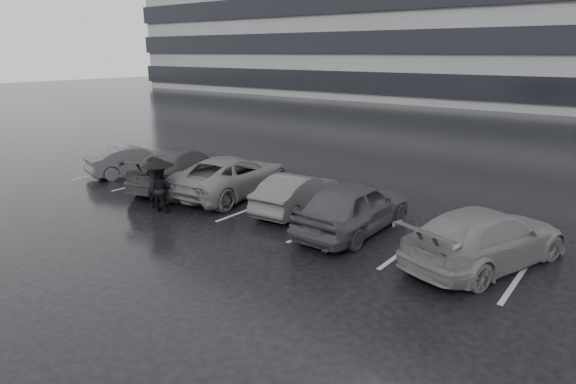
{
  "coord_description": "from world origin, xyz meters",
  "views": [
    {
      "loc": [
        8.15,
        -9.78,
        5.08
      ],
      "look_at": [
        -0.13,
        1.0,
        1.1
      ],
      "focal_mm": 30.0,
      "sensor_mm": 36.0,
      "label": 1
    }
  ],
  "objects_px": {
    "car_west_c": "(181,167)",
    "car_west_d": "(134,160)",
    "car_west_b": "(232,175)",
    "pedestrian_right": "(161,189)",
    "car_west_a": "(297,193)",
    "car_east": "(486,237)",
    "pedestrian_left": "(154,183)",
    "car_main": "(353,207)"
  },
  "relations": [
    {
      "from": "car_east",
      "to": "pedestrian_right",
      "type": "bearing_deg",
      "value": 31.29
    },
    {
      "from": "car_main",
      "to": "car_west_a",
      "type": "relative_size",
      "value": 1.18
    },
    {
      "from": "car_west_a",
      "to": "car_east",
      "type": "xyz_separation_m",
      "value": [
        6.16,
        -0.53,
        0.08
      ]
    },
    {
      "from": "car_west_b",
      "to": "pedestrian_left",
      "type": "distance_m",
      "value": 2.94
    },
    {
      "from": "car_east",
      "to": "pedestrian_left",
      "type": "height_order",
      "value": "pedestrian_left"
    },
    {
      "from": "car_east",
      "to": "pedestrian_left",
      "type": "xyz_separation_m",
      "value": [
        -10.05,
        -2.19,
        0.19
      ]
    },
    {
      "from": "car_main",
      "to": "car_west_a",
      "type": "distance_m",
      "value": 2.51
    },
    {
      "from": "car_west_d",
      "to": "car_east",
      "type": "bearing_deg",
      "value": -164.73
    },
    {
      "from": "car_west_a",
      "to": "pedestrian_right",
      "type": "bearing_deg",
      "value": 31.98
    },
    {
      "from": "car_west_a",
      "to": "car_east",
      "type": "bearing_deg",
      "value": 169.5
    },
    {
      "from": "pedestrian_left",
      "to": "car_west_a",
      "type": "bearing_deg",
      "value": -152.73
    },
    {
      "from": "car_west_a",
      "to": "car_west_b",
      "type": "height_order",
      "value": "car_west_b"
    },
    {
      "from": "car_west_a",
      "to": "car_west_c",
      "type": "xyz_separation_m",
      "value": [
        -5.42,
        -0.27,
        0.13
      ]
    },
    {
      "from": "car_west_b",
      "to": "car_east",
      "type": "bearing_deg",
      "value": 169.32
    },
    {
      "from": "car_east",
      "to": "pedestrian_left",
      "type": "relative_size",
      "value": 2.71
    },
    {
      "from": "car_west_a",
      "to": "pedestrian_left",
      "type": "xyz_separation_m",
      "value": [
        -3.89,
        -2.72,
        0.27
      ]
    },
    {
      "from": "car_west_b",
      "to": "car_west_c",
      "type": "height_order",
      "value": "car_west_c"
    },
    {
      "from": "car_west_c",
      "to": "pedestrian_right",
      "type": "distance_m",
      "value": 3.09
    },
    {
      "from": "car_main",
      "to": "pedestrian_right",
      "type": "distance_m",
      "value": 6.37
    },
    {
      "from": "car_main",
      "to": "car_east",
      "type": "height_order",
      "value": "car_main"
    },
    {
      "from": "car_west_c",
      "to": "pedestrian_right",
      "type": "height_order",
      "value": "car_west_c"
    },
    {
      "from": "pedestrian_right",
      "to": "car_east",
      "type": "bearing_deg",
      "value": -174.87
    },
    {
      "from": "car_east",
      "to": "car_west_a",
      "type": "bearing_deg",
      "value": 13.61
    },
    {
      "from": "car_main",
      "to": "car_west_a",
      "type": "height_order",
      "value": "car_main"
    },
    {
      "from": "car_west_c",
      "to": "car_west_d",
      "type": "distance_m",
      "value": 3.05
    },
    {
      "from": "car_west_b",
      "to": "pedestrian_left",
      "type": "bearing_deg",
      "value": 66.46
    },
    {
      "from": "car_west_c",
      "to": "car_west_a",
      "type": "bearing_deg",
      "value": 164.67
    },
    {
      "from": "car_west_a",
      "to": "car_west_c",
      "type": "relative_size",
      "value": 0.73
    },
    {
      "from": "pedestrian_left",
      "to": "pedestrian_right",
      "type": "bearing_deg",
      "value": 170.13
    },
    {
      "from": "car_west_b",
      "to": "car_east",
      "type": "xyz_separation_m",
      "value": [
        9.21,
        -0.62,
        -0.01
      ]
    },
    {
      "from": "car_west_c",
      "to": "car_west_b",
      "type": "bearing_deg",
      "value": 170.52
    },
    {
      "from": "car_east",
      "to": "pedestrian_right",
      "type": "height_order",
      "value": "pedestrian_right"
    },
    {
      "from": "car_east",
      "to": "car_main",
      "type": "bearing_deg",
      "value": 18.86
    },
    {
      "from": "car_west_a",
      "to": "car_west_c",
      "type": "distance_m",
      "value": 5.42
    },
    {
      "from": "car_main",
      "to": "car_west_d",
      "type": "distance_m",
      "value": 10.91
    },
    {
      "from": "car_west_b",
      "to": "car_west_c",
      "type": "relative_size",
      "value": 1.0
    },
    {
      "from": "car_west_c",
      "to": "car_east",
      "type": "relative_size",
      "value": 1.06
    },
    {
      "from": "car_west_d",
      "to": "pedestrian_right",
      "type": "bearing_deg",
      "value": 169.82
    },
    {
      "from": "car_west_d",
      "to": "pedestrian_right",
      "type": "relative_size",
      "value": 2.55
    },
    {
      "from": "car_west_c",
      "to": "pedestrian_left",
      "type": "xyz_separation_m",
      "value": [
        1.53,
        -2.45,
        0.15
      ]
    },
    {
      "from": "car_west_b",
      "to": "pedestrian_right",
      "type": "xyz_separation_m",
      "value": [
        -0.5,
        -2.82,
        0.03
      ]
    },
    {
      "from": "car_west_c",
      "to": "car_west_d",
      "type": "relative_size",
      "value": 1.35
    }
  ]
}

